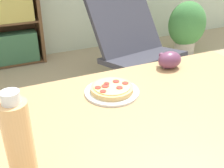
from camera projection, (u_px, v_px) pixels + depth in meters
dining_table at (136, 135)px, 1.09m from camera, size 1.39×0.74×0.78m
pizza_on_plate at (112, 90)px, 1.16m from camera, size 0.23×0.23×0.04m
grape_bunch at (169, 60)px, 1.37m from camera, size 0.12×0.10×0.08m
drink_bottle at (20, 147)px, 0.67m from camera, size 0.07×0.07×0.28m
lounge_chair_far at (134, 60)px, 2.72m from camera, size 0.77×0.86×0.88m
bookshelf at (8, 4)px, 3.05m from camera, size 0.65×0.26×1.48m
potted_plant_floor at (187, 26)px, 3.52m from camera, size 0.49×0.41×0.66m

